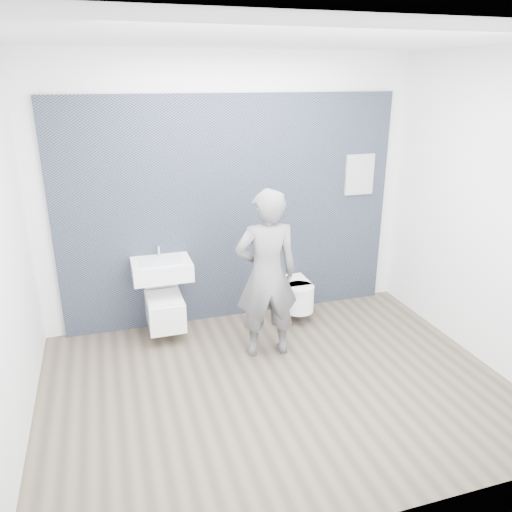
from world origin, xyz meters
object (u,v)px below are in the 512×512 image
object	(u,v)px
toilet_square	(165,309)
toilet_rounded	(296,294)
visitor	(267,275)
washbasin	(162,269)

from	to	relation	value
toilet_square	toilet_rounded	distance (m)	1.43
toilet_rounded	visitor	xyz separation A→B (m)	(-0.54, -0.60, 0.53)
visitor	washbasin	bearing A→B (deg)	-31.72
toilet_square	visitor	size ratio (longest dim) A/B	0.40
toilet_square	washbasin	bearing A→B (deg)	90.00
washbasin	toilet_rounded	world-z (taller)	washbasin
toilet_rounded	visitor	size ratio (longest dim) A/B	0.33
washbasin	toilet_rounded	size ratio (longest dim) A/B	1.07
washbasin	toilet_square	bearing A→B (deg)	-90.00
toilet_square	toilet_rounded	bearing A→B (deg)	-0.66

